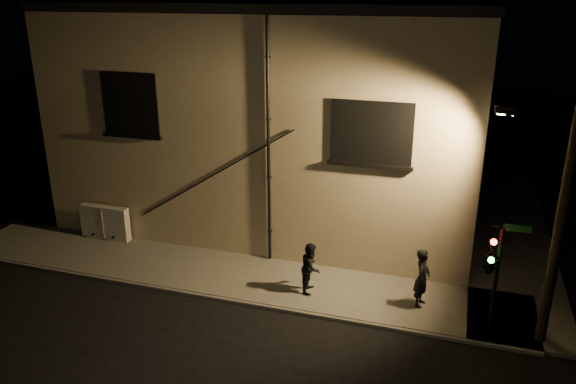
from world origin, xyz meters
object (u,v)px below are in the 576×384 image
(pedestrian_a, at_px, (422,278))
(traffic_signal, at_px, (490,261))
(streetlamp_pole, at_px, (556,220))
(utility_cabinet, at_px, (105,222))
(pedestrian_b, at_px, (311,267))

(pedestrian_a, distance_m, traffic_signal, 2.40)
(pedestrian_a, relative_size, streetlamp_pole, 0.27)
(utility_cabinet, distance_m, streetlamp_pole, 15.66)
(utility_cabinet, height_order, streetlamp_pole, streetlamp_pole)
(traffic_signal, bearing_deg, streetlamp_pole, 9.61)
(utility_cabinet, bearing_deg, pedestrian_a, -6.22)
(utility_cabinet, xyz_separation_m, streetlamp_pole, (15.26, -2.03, 2.84))
(streetlamp_pole, bearing_deg, traffic_signal, -170.39)
(pedestrian_b, xyz_separation_m, traffic_signal, (5.20, -0.78, 1.39))
(pedestrian_a, height_order, streetlamp_pole, streetlamp_pole)
(utility_cabinet, relative_size, streetlamp_pole, 0.30)
(utility_cabinet, xyz_separation_m, pedestrian_b, (8.62, -1.49, 0.17))
(traffic_signal, bearing_deg, pedestrian_b, 171.46)
(pedestrian_b, relative_size, streetlamp_pole, 0.24)
(utility_cabinet, xyz_separation_m, traffic_signal, (13.82, -2.27, 1.55))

